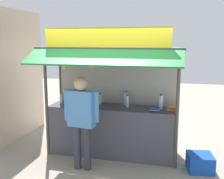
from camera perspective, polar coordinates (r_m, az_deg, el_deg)
The scene contains 18 objects.
ground_plane at distance 5.75m, azimuth 0.00°, elevation -13.31°, with size 20.00×20.00×0.00m, color #9E9384.
stall_counter at distance 5.57m, azimuth 0.00°, elevation -8.61°, with size 2.53×0.62×1.00m, color #4C4C56.
stall_structure at distance 5.39m, azimuth 0.16°, elevation 1.87°, with size 2.73×1.42×2.52m.
water_bottle_front_left at distance 5.60m, azimuth -5.40°, elevation -2.05°, with size 0.07×0.07×0.25m.
water_bottle_front_right at distance 5.67m, azimuth -2.51°, elevation -1.93°, with size 0.07×0.07×0.23m.
water_bottle_far_right at distance 5.31m, azimuth 10.14°, elevation -2.58°, with size 0.08×0.08×0.30m.
water_bottle_mid_right at distance 5.77m, azimuth -10.53°, elevation -1.81°, with size 0.07×0.07×0.25m.
water_bottle_right at distance 5.58m, azimuth 2.89°, elevation -1.85°, with size 0.08×0.08×0.29m.
water_bottle_left at distance 5.41m, azimuth 3.22°, elevation -2.42°, with size 0.07×0.07×0.26m.
magazine_stack_center at distance 5.18m, azimuth 8.90°, elevation -4.18°, with size 0.20×0.24×0.05m.
magazine_stack_rear_center at distance 5.23m, azimuth 12.51°, elevation -3.91°, with size 0.22×0.26×0.09m.
magazine_stack_back_left at distance 5.60m, azimuth -7.71°, elevation -2.90°, with size 0.20×0.30×0.08m.
banana_bunch_rightmost at distance 4.98m, azimuth -4.31°, elevation 5.20°, with size 0.10×0.10×0.25m.
banana_bunch_inner_left at distance 4.79m, azimuth 4.37°, elevation 5.32°, with size 0.09×0.09×0.23m.
banana_bunch_inner_right at distance 5.17m, azimuth -9.75°, elevation 4.81°, with size 0.10×0.10×0.30m.
vendor_person at distance 4.83m, azimuth -6.38°, elevation -5.24°, with size 0.64×0.27×1.68m.
plastic_crate at distance 5.27m, azimuth 17.90°, elevation -14.32°, with size 0.43×0.43×0.30m, color #194CB2.
neighbour_wall at distance 6.62m, azimuth -20.11°, elevation 2.62°, with size 0.20×2.40×2.99m, color #C7B49A.
Camera 1 is at (1.30, -5.11, 2.30)m, focal length 43.81 mm.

